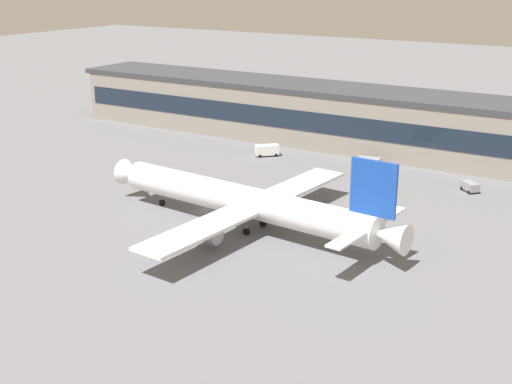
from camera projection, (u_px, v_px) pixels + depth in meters
name	position (u px, v px, depth m)	size (l,w,h in m)	color
ground_plane	(206.00, 212.00, 119.22)	(600.00, 600.00, 0.00)	slate
terminal_building	(343.00, 117.00, 161.66)	(148.68, 18.50, 13.90)	gray
airliner	(247.00, 202.00, 110.04)	(56.66, 48.71, 15.21)	white
pushback_tractor	(369.00, 161.00, 146.60)	(5.22, 3.50, 1.75)	gray
baggage_tug	(470.00, 186.00, 129.53)	(4.02, 3.89, 1.85)	gray
crew_van	(267.00, 150.00, 154.06)	(5.23, 5.23, 2.55)	white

